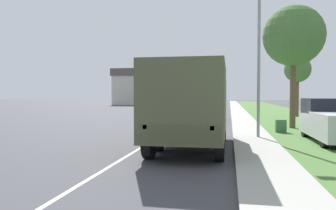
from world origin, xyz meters
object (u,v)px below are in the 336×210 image
car_nearest_ahead (208,112)px  car_second_ahead (186,107)px  lamp_post (254,47)px  pickup_truck (333,121)px  military_truck (191,103)px

car_nearest_ahead → car_second_ahead: bearing=104.8°
car_nearest_ahead → lamp_post: size_ratio=0.65×
car_nearest_ahead → car_second_ahead: car_nearest_ahead is taller
pickup_truck → lamp_post: 4.80m
lamp_post → military_truck: bearing=-127.7°
car_second_ahead → lamp_post: (6.27, -23.78, 3.69)m
car_nearest_ahead → pickup_truck: size_ratio=0.91×
military_truck → car_second_ahead: size_ratio=1.67×
car_second_ahead → pickup_truck: pickup_truck is taller
car_second_ahead → car_nearest_ahead: bearing=-75.2°
pickup_truck → car_nearest_ahead: bearing=119.6°
military_truck → car_nearest_ahead: bearing=90.9°
pickup_truck → lamp_post: size_ratio=0.72×
car_nearest_ahead → lamp_post: 11.55m
car_nearest_ahead → military_truck: bearing=-89.1°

